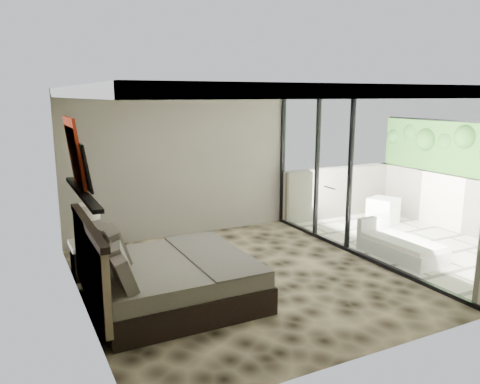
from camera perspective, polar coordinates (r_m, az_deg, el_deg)
name	(u,v)px	position (r m, az deg, el deg)	size (l,w,h in m)	color
floor	(241,278)	(7.14, 0.13, -10.45)	(5.00, 5.00, 0.00)	black
ceiling	(241,88)	(6.61, 0.14, 12.56)	(4.50, 5.00, 0.02)	silver
back_wall	(182,164)	(8.99, -7.10, 3.37)	(4.50, 0.02, 2.80)	gray
left_wall	(79,203)	(6.08, -19.05, -1.22)	(0.02, 5.00, 2.80)	gray
glass_wall	(362,175)	(7.99, 14.66, 2.03)	(0.08, 5.00, 2.80)	white
terrace_slab	(420,246)	(9.37, 21.14, -6.17)	(3.00, 5.00, 0.12)	beige
parapet_far	(472,207)	(10.24, 26.48, -1.60)	(0.30, 5.00, 1.10)	beige
foliage_hedge	(478,151)	(10.07, 27.05, 4.50)	(0.36, 4.60, 1.10)	#31661F
picture_ledge	(82,193)	(6.16, -18.69, -0.07)	(0.12, 2.20, 0.05)	black
bed	(165,278)	(6.31, -9.07, -10.30)	(2.11, 2.04, 1.16)	black
nightstand	(91,257)	(7.51, -17.73, -7.53)	(0.58, 0.58, 0.58)	black
table_lamp	(89,218)	(7.29, -17.95, -3.06)	(0.33, 0.33, 0.60)	black
abstract_canvas	(74,152)	(6.40, -19.53, 4.61)	(0.04, 0.90, 0.90)	red
framed_print	(84,167)	(6.06, -18.44, 2.88)	(0.03, 0.50, 0.60)	black
ottoman	(383,210)	(10.48, 17.04, -2.16)	(0.54, 0.54, 0.54)	white
lounger	(399,246)	(8.45, 18.85, -6.28)	(0.76, 1.45, 0.56)	silver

